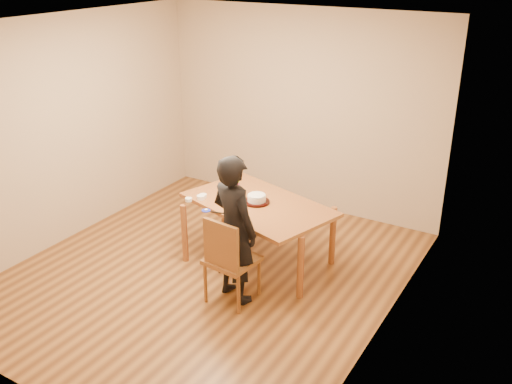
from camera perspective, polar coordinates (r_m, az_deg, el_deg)
The scene contains 16 objects.
room_shell at distance 6.15m, azimuth -3.55°, elevation 4.16°, with size 4.00×4.50×2.70m.
dining_table at distance 6.33m, azimuth 0.23°, elevation -1.26°, with size 1.64×0.98×0.04m, color brown.
dining_chair at distance 5.81m, azimuth -2.40°, elevation -6.82°, with size 0.46×0.46×0.04m, color brown.
cake_plate at distance 6.32m, azimuth 0.07°, elevation -0.99°, with size 0.29×0.29×0.02m, color #B0130B.
cake at distance 6.31m, azimuth 0.07°, elevation -0.63°, with size 0.20×0.20×0.07m, color white.
frosting_dome at distance 6.29m, azimuth 0.07°, elevation -0.25°, with size 0.20×0.20×0.03m, color white.
frosting_tub at distance 6.01m, azimuth -2.25°, elevation -2.04°, with size 0.09×0.09×0.08m, color white.
frosting_lid at distance 6.16m, azimuth -5.01°, elevation -1.86°, with size 0.10×0.10×0.01m, color #1B27AF.
frosting_dollop at distance 6.15m, azimuth -5.02°, elevation -1.75°, with size 0.04×0.04×0.02m, color white.
ramekin_green at distance 6.41m, azimuth -6.76°, elevation -0.76°, with size 0.08×0.08×0.04m, color white.
ramekin_yellow at distance 6.48m, azimuth -5.32°, elevation -0.39°, with size 0.08×0.08×0.04m, color white.
ramekin_multi at distance 6.44m, azimuth -5.54°, elevation -0.53°, with size 0.09×0.09×0.04m, color white.
candy_box_pink at distance 6.83m, azimuth -2.19°, elevation 0.88°, with size 0.12×0.06×0.02m, color #BE2C5F.
candy_box_green at distance 6.83m, azimuth -2.21°, elevation 1.04°, with size 0.12×0.06×0.02m, color #3A981C.
spatula at distance 6.09m, azimuth -3.75°, elevation -2.08°, with size 0.17×0.02×0.01m, color black.
person at distance 5.68m, azimuth -2.21°, elevation -3.74°, with size 0.57×0.37×1.56m, color black.
Camera 1 is at (3.29, -4.46, 3.35)m, focal length 40.00 mm.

